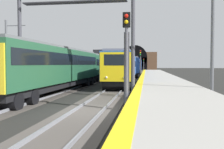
# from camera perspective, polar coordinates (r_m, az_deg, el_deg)

# --- Properties ---
(ground_plane) EXTENTS (320.00, 320.00, 0.00)m
(ground_plane) POSITION_cam_1_polar(r_m,az_deg,el_deg) (12.72, -5.25, -8.68)
(ground_plane) COLOR black
(platform_right) EXTENTS (112.00, 4.41, 0.98)m
(platform_right) POSITION_cam_1_polar(r_m,az_deg,el_deg) (12.39, 14.67, -6.75)
(platform_right) COLOR #9E9B93
(platform_right) RESTS_ON ground_plane
(platform_right_edge_strip) EXTENTS (112.00, 0.50, 0.01)m
(platform_right_edge_strip) POSITION_cam_1_polar(r_m,az_deg,el_deg) (12.25, 5.55, -4.46)
(platform_right_edge_strip) COLOR yellow
(platform_right_edge_strip) RESTS_ON platform_right
(track_main_line) EXTENTS (160.00, 2.96, 0.21)m
(track_main_line) POSITION_cam_1_polar(r_m,az_deg,el_deg) (12.71, -5.25, -8.50)
(track_main_line) COLOR #4C4742
(track_main_line) RESTS_ON ground_plane
(track_adjacent_line) EXTENTS (160.00, 2.93, 0.21)m
(track_adjacent_line) POSITION_cam_1_polar(r_m,az_deg,el_deg) (14.57, -24.12, -7.30)
(track_adjacent_line) COLOR #423D38
(track_adjacent_line) RESTS_ON ground_plane
(train_main_approaching) EXTENTS (60.61, 3.31, 3.80)m
(train_main_approaching) POSITION_cam_1_polar(r_m,az_deg,el_deg) (51.02, 4.78, 2.05)
(train_main_approaching) COLOR #264C99
(train_main_approaching) RESTS_ON ground_plane
(train_adjacent_platform) EXTENTS (57.53, 3.30, 4.80)m
(train_adjacent_platform) POSITION_cam_1_polar(r_m,az_deg,el_deg) (39.89, -3.09, 2.09)
(train_adjacent_platform) COLOR #235638
(train_adjacent_platform) RESTS_ON ground_plane
(railway_signal_near) EXTENTS (0.39, 0.38, 5.06)m
(railway_signal_near) POSITION_cam_1_polar(r_m,az_deg,el_deg) (12.56, 3.38, 4.80)
(railway_signal_near) COLOR #4C4C54
(railway_signal_near) RESTS_ON ground_plane
(railway_signal_mid) EXTENTS (0.39, 0.38, 4.85)m
(railway_signal_mid) POSITION_cam_1_polar(r_m,az_deg,el_deg) (40.82, 6.59, 3.06)
(railway_signal_mid) COLOR #38383D
(railway_signal_mid) RESTS_ON ground_plane
(railway_signal_far) EXTENTS (0.39, 0.38, 4.57)m
(railway_signal_far) POSITION_cam_1_polar(r_m,az_deg,el_deg) (87.47, 7.35, 2.57)
(railway_signal_far) COLOR #4C4C54
(railway_signal_far) RESTS_ON ground_plane
(overhead_signal_gantry) EXTENTS (0.70, 8.89, 7.78)m
(overhead_signal_gantry) POSITION_cam_1_polar(r_m,az_deg,el_deg) (18.73, -8.70, 12.81)
(overhead_signal_gantry) COLOR #3F3F47
(overhead_signal_gantry) RESTS_ON ground_plane
(tunnel_portal) EXTENTS (2.15, 19.82, 11.18)m
(tunnel_portal) POSITION_cam_1_polar(r_m,az_deg,el_deg) (113.08, 5.34, 3.17)
(tunnel_portal) COLOR brown
(tunnel_portal) RESTS_ON ground_plane
(catenary_mast_near) EXTENTS (0.22, 2.27, 7.07)m
(catenary_mast_near) POSITION_cam_1_polar(r_m,az_deg,el_deg) (28.15, -23.19, 4.64)
(catenary_mast_near) COLOR #595B60
(catenary_mast_near) RESTS_ON ground_plane
(catenary_mast_far) EXTENTS (0.22, 2.42, 7.17)m
(catenary_mast_far) POSITION_cam_1_polar(r_m,az_deg,el_deg) (16.57, 22.08, 6.59)
(catenary_mast_far) COLOR #595B60
(catenary_mast_far) RESTS_ON ground_plane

